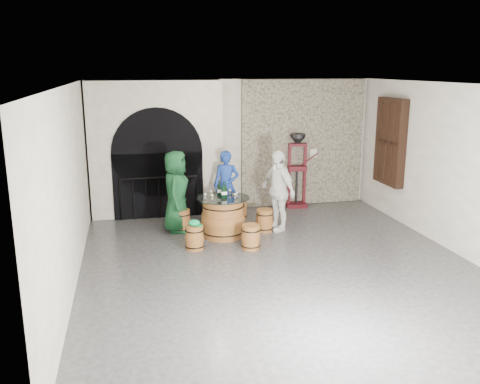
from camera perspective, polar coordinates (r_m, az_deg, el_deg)
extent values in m
plane|color=#2C2D2F|center=(9.32, 4.34, -8.16)|extent=(8.00, 8.00, 0.00)
plane|color=beige|center=(12.66, -0.77, 5.30)|extent=(8.00, 0.00, 8.00)
plane|color=beige|center=(5.31, 17.31, -7.65)|extent=(8.00, 0.00, 8.00)
plane|color=beige|center=(8.52, -18.61, 0.33)|extent=(0.00, 8.00, 8.00)
plane|color=beige|center=(10.40, 23.32, 2.28)|extent=(0.00, 8.00, 8.00)
plane|color=beige|center=(8.64, 4.74, 11.92)|extent=(8.00, 8.00, 0.00)
cube|color=gray|center=(13.08, 7.07, 5.48)|extent=(3.20, 0.12, 3.18)
cube|color=beige|center=(12.17, -9.35, 4.77)|extent=(3.10, 0.50, 3.18)
cube|color=black|center=(12.06, -9.12, 0.71)|extent=(2.10, 0.03, 1.55)
cylinder|color=black|center=(11.91, -9.26, 4.34)|extent=(2.10, 0.03, 2.10)
cylinder|color=black|center=(11.96, -9.14, 1.60)|extent=(1.79, 0.04, 0.04)
cylinder|color=black|center=(12.05, -13.28, -0.90)|extent=(0.02, 0.02, 0.98)
cylinder|color=black|center=(12.05, -11.87, -0.83)|extent=(0.02, 0.02, 0.98)
cylinder|color=black|center=(12.06, -10.46, -0.75)|extent=(0.02, 0.02, 0.98)
cylinder|color=black|center=(12.07, -9.05, -0.68)|extent=(0.02, 0.02, 0.98)
cylinder|color=black|center=(12.09, -7.64, -0.60)|extent=(0.02, 0.02, 0.98)
cylinder|color=black|center=(12.12, -6.24, -0.53)|extent=(0.02, 0.02, 0.98)
cylinder|color=black|center=(12.15, -4.85, -0.45)|extent=(0.02, 0.02, 0.98)
cube|color=black|center=(12.31, 16.53, 5.43)|extent=(0.20, 1.10, 2.00)
cube|color=black|center=(12.29, 16.33, 5.43)|extent=(0.06, 0.88, 1.76)
cube|color=black|center=(12.30, 16.45, 5.43)|extent=(0.22, 0.92, 0.06)
cube|color=black|center=(12.05, 17.11, 5.22)|extent=(0.22, 0.06, 1.80)
cube|color=black|center=(12.30, 16.45, 5.43)|extent=(0.22, 0.06, 1.80)
cube|color=black|center=(12.55, 15.82, 5.63)|extent=(0.22, 0.06, 1.80)
cylinder|color=brown|center=(10.68, -1.92, -2.92)|extent=(0.85, 0.85, 0.80)
cylinder|color=brown|center=(10.68, -1.92, -2.92)|extent=(0.91, 0.91, 0.18)
torus|color=black|center=(10.76, -1.91, -4.32)|extent=(0.91, 0.91, 0.02)
torus|color=black|center=(10.60, -1.93, -1.51)|extent=(0.91, 0.91, 0.02)
cylinder|color=brown|center=(10.57, -1.94, -0.78)|extent=(0.87, 0.87, 0.02)
cylinder|color=black|center=(10.56, -1.94, -0.65)|extent=(1.10, 1.10, 0.01)
cylinder|color=brown|center=(11.10, -6.53, -3.26)|extent=(0.35, 0.35, 0.47)
cylinder|color=brown|center=(11.10, -6.53, -3.26)|extent=(0.37, 0.37, 0.10)
torus|color=black|center=(11.15, -6.51, -4.04)|extent=(0.39, 0.39, 0.02)
torus|color=black|center=(11.05, -6.55, -2.47)|extent=(0.39, 0.39, 0.02)
cylinder|color=brown|center=(11.03, -6.56, -2.05)|extent=(0.35, 0.35, 0.02)
cylinder|color=brown|center=(11.64, -1.60, -2.35)|extent=(0.35, 0.35, 0.47)
cylinder|color=brown|center=(11.64, -1.60, -2.35)|extent=(0.37, 0.37, 0.10)
torus|color=black|center=(11.69, -1.60, -3.10)|extent=(0.39, 0.39, 0.02)
torus|color=black|center=(11.60, -1.61, -1.59)|extent=(0.39, 0.39, 0.02)
cylinder|color=brown|center=(11.58, -1.61, -1.19)|extent=(0.35, 0.35, 0.02)
cylinder|color=brown|center=(11.06, 2.79, -3.24)|extent=(0.35, 0.35, 0.47)
cylinder|color=brown|center=(11.06, 2.79, -3.24)|extent=(0.37, 0.37, 0.10)
torus|color=black|center=(11.11, 2.78, -4.03)|extent=(0.39, 0.39, 0.02)
torus|color=black|center=(11.02, 2.80, -2.45)|extent=(0.39, 0.39, 0.02)
cylinder|color=brown|center=(10.99, 2.80, -2.02)|extent=(0.35, 0.35, 0.02)
cylinder|color=brown|center=(10.00, 1.22, -5.12)|extent=(0.35, 0.35, 0.47)
cylinder|color=brown|center=(10.00, 1.22, -5.12)|extent=(0.37, 0.37, 0.10)
torus|color=black|center=(10.05, 1.22, -5.98)|extent=(0.39, 0.39, 0.02)
torus|color=black|center=(9.95, 1.23, -4.25)|extent=(0.39, 0.39, 0.02)
cylinder|color=brown|center=(9.92, 1.23, -3.79)|extent=(0.35, 0.35, 0.02)
cylinder|color=brown|center=(10.01, -5.13, -5.15)|extent=(0.35, 0.35, 0.47)
cylinder|color=brown|center=(10.01, -5.13, -5.15)|extent=(0.37, 0.37, 0.10)
torus|color=black|center=(10.06, -5.11, -6.01)|extent=(0.39, 0.39, 0.02)
torus|color=black|center=(9.96, -5.15, -4.28)|extent=(0.39, 0.39, 0.02)
cylinder|color=brown|center=(9.93, -5.16, -3.81)|extent=(0.35, 0.35, 0.02)
ellipsoid|color=#0C8545|center=(9.91, -5.17, -3.48)|extent=(0.22, 0.22, 0.12)
cylinder|color=#0C8545|center=(9.91, -4.68, -3.77)|extent=(0.15, 0.15, 0.01)
imported|color=#103A1D|center=(10.98, -7.19, 0.05)|extent=(0.76, 0.98, 1.77)
imported|color=navy|center=(11.75, -1.55, 0.72)|extent=(0.69, 0.56, 1.63)
imported|color=white|center=(11.01, 4.26, 0.18)|extent=(0.79, 1.13, 1.77)
cylinder|color=black|center=(10.50, -1.90, -0.07)|extent=(0.07, 0.07, 0.22)
cylinder|color=white|center=(10.51, -1.90, -0.12)|extent=(0.08, 0.08, 0.06)
cone|color=black|center=(10.47, -1.91, 0.59)|extent=(0.07, 0.07, 0.05)
cylinder|color=black|center=(10.46, -1.91, 0.89)|extent=(0.03, 0.03, 0.07)
cylinder|color=black|center=(10.52, -1.67, -0.05)|extent=(0.07, 0.07, 0.22)
cylinder|color=white|center=(10.52, -1.67, -0.10)|extent=(0.08, 0.08, 0.06)
cone|color=black|center=(10.49, -1.67, 0.61)|extent=(0.07, 0.07, 0.05)
cylinder|color=black|center=(10.48, -1.67, 0.91)|extent=(0.03, 0.03, 0.07)
cylinder|color=black|center=(10.70, -2.35, 0.19)|extent=(0.07, 0.07, 0.22)
cylinder|color=white|center=(10.70, -2.35, 0.14)|extent=(0.08, 0.08, 0.06)
cone|color=black|center=(10.67, -2.36, 0.84)|extent=(0.07, 0.07, 0.05)
cylinder|color=black|center=(10.66, -2.36, 1.13)|extent=(0.03, 0.03, 0.07)
cylinder|color=brown|center=(11.91, -0.21, -1.77)|extent=(0.39, 0.39, 0.55)
cylinder|color=brown|center=(11.91, -0.21, -1.77)|extent=(0.42, 0.42, 0.12)
torus|color=black|center=(11.96, -0.21, -2.64)|extent=(0.43, 0.43, 0.02)
torus|color=black|center=(11.86, -0.21, -0.90)|extent=(0.43, 0.43, 0.02)
cylinder|color=brown|center=(11.83, -0.21, -0.44)|extent=(0.40, 0.40, 0.02)
cube|color=#430B13|center=(13.11, 6.32, -1.42)|extent=(0.57, 0.49, 0.10)
cube|color=#430B13|center=(12.89, 6.43, 2.69)|extent=(0.50, 0.36, 0.12)
cube|color=#430B13|center=(12.79, 6.50, 5.29)|extent=(0.48, 0.19, 0.07)
cylinder|color=black|center=(12.97, 6.38, 0.90)|extent=(0.06, 0.06, 0.99)
cylinder|color=black|center=(12.75, 6.53, 6.30)|extent=(0.37, 0.37, 0.09)
cone|color=black|center=(12.77, 6.52, 5.77)|extent=(0.37, 0.37, 0.20)
cube|color=#430B13|center=(12.89, 5.55, 1.95)|extent=(0.08, 0.08, 1.58)
cube|color=#430B13|center=(12.96, 7.27, 1.97)|extent=(0.08, 0.08, 1.58)
cylinder|color=#430B13|center=(12.86, 7.79, 3.66)|extent=(0.42, 0.09, 0.31)
cube|color=silver|center=(13.13, 8.18, 4.37)|extent=(0.18, 0.10, 0.22)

